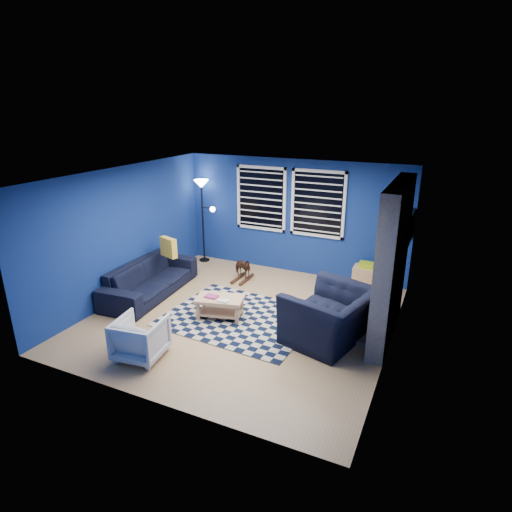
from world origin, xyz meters
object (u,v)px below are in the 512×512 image
(armchair_bent, at_px, (140,338))
(tv, at_px, (409,229))
(sofa, at_px, (150,278))
(coffee_table, at_px, (220,303))
(floor_lamp, at_px, (202,195))
(armchair_big, at_px, (330,316))
(cabinet, at_px, (366,277))
(rocking_horse, at_px, (242,267))

(armchair_bent, bearing_deg, tv, -138.93)
(sofa, height_order, coffee_table, sofa)
(armchair_bent, distance_m, floor_lamp, 4.38)
(armchair_big, relative_size, coffee_table, 1.45)
(armchair_big, bearing_deg, coffee_table, -73.08)
(armchair_big, bearing_deg, sofa, -78.86)
(cabinet, bearing_deg, armchair_bent, -124.42)
(sofa, height_order, floor_lamp, floor_lamp)
(armchair_big, distance_m, coffee_table, 1.95)
(tv, relative_size, armchair_big, 0.76)
(armchair_bent, bearing_deg, sofa, -63.36)
(coffee_table, relative_size, floor_lamp, 0.47)
(coffee_table, bearing_deg, cabinet, 49.43)
(rocking_horse, distance_m, coffee_table, 1.75)
(armchair_bent, distance_m, cabinet, 4.72)
(sofa, xyz_separation_m, rocking_horse, (1.33, 1.39, -0.04))
(tv, relative_size, floor_lamp, 0.51)
(armchair_big, xyz_separation_m, floor_lamp, (-3.72, 2.35, 1.17))
(tv, xyz_separation_m, armchair_bent, (-3.25, -3.73, -1.08))
(floor_lamp, bearing_deg, rocking_horse, -27.70)
(sofa, bearing_deg, armchair_big, -98.36)
(armchair_big, height_order, armchair_bent, armchair_big)
(tv, distance_m, cabinet, 1.40)
(rocking_horse, distance_m, floor_lamp, 2.01)
(tv, distance_m, rocking_horse, 3.43)
(tv, bearing_deg, sofa, -157.82)
(cabinet, height_order, floor_lamp, floor_lamp)
(floor_lamp, bearing_deg, coffee_table, -53.69)
(coffee_table, relative_size, cabinet, 1.65)
(sofa, height_order, cabinet, sofa)
(rocking_horse, bearing_deg, sofa, 156.81)
(coffee_table, bearing_deg, floor_lamp, 126.31)
(cabinet, distance_m, floor_lamp, 4.08)
(armchair_bent, height_order, floor_lamp, floor_lamp)
(tv, bearing_deg, cabinet, 161.13)
(sofa, relative_size, rocking_horse, 4.29)
(coffee_table, height_order, floor_lamp, floor_lamp)
(sofa, relative_size, coffee_table, 2.49)
(floor_lamp, bearing_deg, tv, -3.08)
(armchair_big, bearing_deg, tv, 172.79)
(rocking_horse, bearing_deg, armchair_big, -104.05)
(tv, relative_size, armchair_bent, 1.44)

